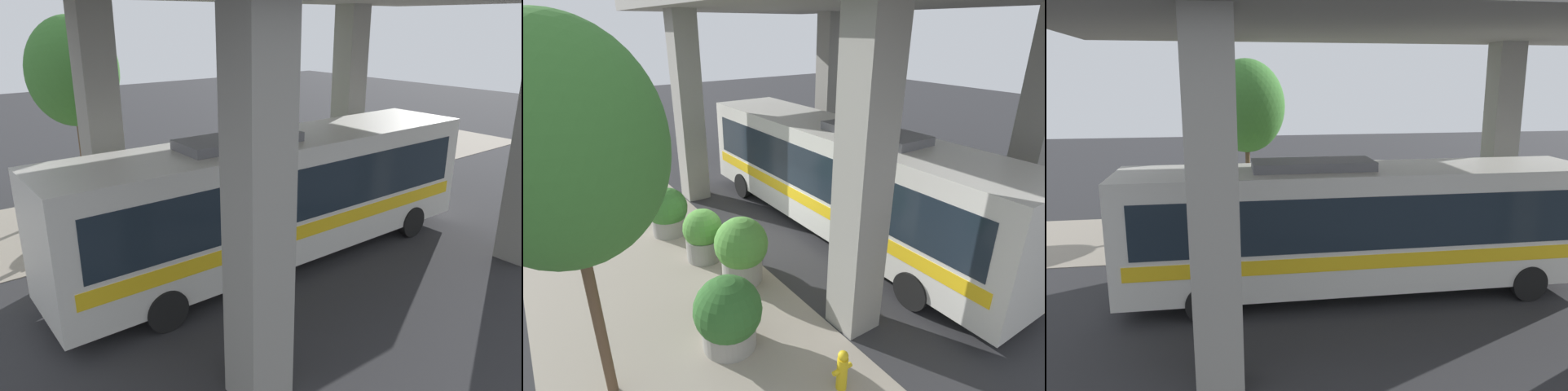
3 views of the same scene
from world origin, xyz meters
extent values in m
plane|color=#2D2D30|center=(0.00, 0.00, 0.00)|extent=(80.00, 80.00, 0.00)
cube|color=gray|center=(-3.00, 0.00, 0.01)|extent=(6.00, 40.00, 0.02)
cube|color=gray|center=(0.50, -4.75, 3.59)|extent=(0.90, 0.90, 7.18)
cube|color=gray|center=(0.50, 4.75, 3.59)|extent=(0.90, 0.90, 7.18)
cube|color=gray|center=(7.50, -4.75, 3.59)|extent=(0.90, 0.90, 7.18)
cube|color=gray|center=(4.00, 0.00, 7.48)|extent=(9.40, 17.50, 0.60)
cube|color=silver|center=(3.36, -0.93, 2.04)|extent=(2.63, 12.96, 3.18)
cube|color=#19232D|center=(3.36, -0.93, 2.42)|extent=(2.67, 11.92, 1.40)
cube|color=yellow|center=(3.36, -0.93, 1.40)|extent=(2.67, 12.31, 0.38)
cube|color=slate|center=(3.36, -2.23, 3.75)|extent=(1.32, 3.24, 0.24)
cylinder|color=black|center=(2.13, 3.60, 0.50)|extent=(0.28, 1.00, 1.00)
cylinder|color=black|center=(4.60, 3.60, 0.50)|extent=(0.28, 1.00, 1.00)
cylinder|color=black|center=(2.13, -5.15, 0.50)|extent=(0.28, 1.00, 1.00)
cylinder|color=black|center=(4.60, -5.15, 0.50)|extent=(0.28, 1.00, 1.00)
cylinder|color=gold|center=(-1.01, -6.07, 0.38)|extent=(0.21, 0.21, 0.76)
sphere|color=gold|center=(-1.01, -6.07, 0.82)|extent=(0.20, 0.20, 0.20)
cylinder|color=gold|center=(-1.17, -6.07, 0.49)|extent=(0.13, 0.10, 0.10)
cylinder|color=gold|center=(-0.85, -6.07, 0.49)|extent=(0.13, 0.10, 0.10)
cylinder|color=gray|center=(-0.81, -1.70, 0.37)|extent=(1.12, 1.12, 0.74)
sphere|color=#4C8C38|center=(-0.81, -1.70, 1.15)|extent=(1.47, 1.47, 1.47)
sphere|color=#993F8C|center=(-0.67, -1.81, 0.90)|extent=(0.39, 0.39, 0.39)
cylinder|color=gray|center=(-1.55, 2.13, 0.30)|extent=(1.11, 1.11, 0.60)
sphere|color=#38722D|center=(-1.55, 2.13, 0.97)|extent=(1.34, 1.34, 1.34)
sphere|color=#993F8C|center=(-1.41, 2.02, 0.76)|extent=(0.39, 0.39, 0.39)
cylinder|color=gray|center=(-2.27, -3.78, 0.28)|extent=(1.19, 1.19, 0.56)
sphere|color=#2D6028|center=(-2.27, -3.78, 0.97)|extent=(1.50, 1.50, 1.50)
sphere|color=orange|center=(-2.13, -3.90, 0.72)|extent=(0.42, 0.42, 0.42)
cylinder|color=gray|center=(-1.23, -0.05, 0.35)|extent=(1.06, 1.06, 0.71)
sphere|color=#4C8C38|center=(-1.23, -0.05, 1.03)|extent=(1.18, 1.18, 1.18)
sphere|color=orange|center=(-1.09, -0.15, 0.86)|extent=(0.37, 0.37, 0.37)
cylinder|color=brown|center=(-4.74, -3.66, 1.99)|extent=(0.19, 0.19, 3.98)
ellipsoid|color=#38722D|center=(-4.74, -3.66, 4.93)|extent=(3.19, 3.19, 3.82)
camera|label=1|loc=(13.75, -9.46, 6.63)|focal=35.00mm
camera|label=2|loc=(-5.25, -10.35, 6.59)|focal=28.00mm
camera|label=3|loc=(16.62, -4.47, 5.94)|focal=35.00mm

